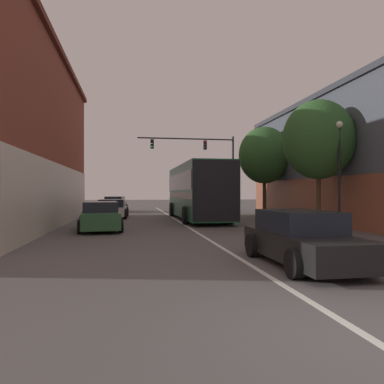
{
  "coord_description": "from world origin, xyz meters",
  "views": [
    {
      "loc": [
        -2.9,
        -4.12,
        1.8
      ],
      "look_at": [
        0.6,
        17.04,
        1.78
      ],
      "focal_mm": 35.0,
      "sensor_mm": 36.0,
      "label": 1
    }
  ],
  "objects_px": {
    "parked_car_left_far": "(100,216)",
    "street_lamp": "(339,168)",
    "parked_car_left_near": "(115,205)",
    "traffic_signal_gantry": "(206,157)",
    "bus": "(197,189)",
    "street_tree_near": "(319,140)",
    "parked_car_left_mid": "(112,209)",
    "street_tree_far": "(264,155)",
    "hatchback_foreground": "(302,239)"
  },
  "relations": [
    {
      "from": "traffic_signal_gantry",
      "to": "hatchback_foreground",
      "type": "bearing_deg",
      "value": -95.75
    },
    {
      "from": "parked_car_left_near",
      "to": "parked_car_left_mid",
      "type": "bearing_deg",
      "value": -173.52
    },
    {
      "from": "street_tree_far",
      "to": "street_lamp",
      "type": "bearing_deg",
      "value": -90.01
    },
    {
      "from": "street_lamp",
      "to": "street_tree_far",
      "type": "bearing_deg",
      "value": 89.99
    },
    {
      "from": "parked_car_left_mid",
      "to": "street_tree_far",
      "type": "bearing_deg",
      "value": -95.53
    },
    {
      "from": "parked_car_left_mid",
      "to": "street_tree_far",
      "type": "relative_size",
      "value": 0.64
    },
    {
      "from": "parked_car_left_far",
      "to": "street_lamp",
      "type": "distance_m",
      "value": 11.12
    },
    {
      "from": "bus",
      "to": "street_tree_near",
      "type": "bearing_deg",
      "value": -145.71
    },
    {
      "from": "parked_car_left_mid",
      "to": "parked_car_left_far",
      "type": "xyz_separation_m",
      "value": [
        -0.18,
        -8.21,
        0.03
      ]
    },
    {
      "from": "street_tree_near",
      "to": "street_tree_far",
      "type": "height_order",
      "value": "street_tree_far"
    },
    {
      "from": "street_tree_far",
      "to": "bus",
      "type": "bearing_deg",
      "value": -168.67
    },
    {
      "from": "parked_car_left_near",
      "to": "street_lamp",
      "type": "height_order",
      "value": "street_lamp"
    },
    {
      "from": "parked_car_left_mid",
      "to": "parked_car_left_far",
      "type": "height_order",
      "value": "parked_car_left_far"
    },
    {
      "from": "parked_car_left_mid",
      "to": "parked_car_left_near",
      "type": "bearing_deg",
      "value": 3.05
    },
    {
      "from": "traffic_signal_gantry",
      "to": "street_lamp",
      "type": "xyz_separation_m",
      "value": [
        2.6,
        -17.12,
        -2.06
      ]
    },
    {
      "from": "parked_car_left_mid",
      "to": "bus",
      "type": "bearing_deg",
      "value": -111.32
    },
    {
      "from": "parked_car_left_far",
      "to": "traffic_signal_gantry",
      "type": "distance_m",
      "value": 17.09
    },
    {
      "from": "parked_car_left_far",
      "to": "traffic_signal_gantry",
      "type": "xyz_separation_m",
      "value": [
        7.98,
        14.51,
        4.26
      ]
    },
    {
      "from": "bus",
      "to": "street_tree_far",
      "type": "height_order",
      "value": "street_tree_far"
    },
    {
      "from": "bus",
      "to": "parked_car_left_mid",
      "type": "height_order",
      "value": "bus"
    },
    {
      "from": "parked_car_left_far",
      "to": "bus",
      "type": "bearing_deg",
      "value": -49.72
    },
    {
      "from": "bus",
      "to": "street_tree_near",
      "type": "relative_size",
      "value": 1.76
    },
    {
      "from": "hatchback_foreground",
      "to": "street_tree_near",
      "type": "xyz_separation_m",
      "value": [
        4.81,
        8.2,
        3.69
      ]
    },
    {
      "from": "parked_car_left_near",
      "to": "street_lamp",
      "type": "bearing_deg",
      "value": -145.29
    },
    {
      "from": "street_lamp",
      "to": "street_tree_far",
      "type": "xyz_separation_m",
      "value": [
        0.0,
        9.42,
        1.48
      ]
    },
    {
      "from": "bus",
      "to": "street_lamp",
      "type": "distance_m",
      "value": 9.8
    },
    {
      "from": "street_lamp",
      "to": "parked_car_left_mid",
      "type": "bearing_deg",
      "value": 133.87
    },
    {
      "from": "hatchback_foreground",
      "to": "street_tree_far",
      "type": "relative_size",
      "value": 0.68
    },
    {
      "from": "bus",
      "to": "street_lamp",
      "type": "height_order",
      "value": "street_lamp"
    },
    {
      "from": "bus",
      "to": "street_tree_far",
      "type": "relative_size",
      "value": 1.74
    },
    {
      "from": "bus",
      "to": "street_lamp",
      "type": "bearing_deg",
      "value": -149.81
    },
    {
      "from": "parked_car_left_far",
      "to": "street_lamp",
      "type": "relative_size",
      "value": 0.93
    },
    {
      "from": "parked_car_left_near",
      "to": "parked_car_left_far",
      "type": "distance_m",
      "value": 16.27
    },
    {
      "from": "parked_car_left_mid",
      "to": "traffic_signal_gantry",
      "type": "height_order",
      "value": "traffic_signal_gantry"
    },
    {
      "from": "traffic_signal_gantry",
      "to": "street_lamp",
      "type": "relative_size",
      "value": 1.74
    },
    {
      "from": "parked_car_left_near",
      "to": "parked_car_left_mid",
      "type": "relative_size",
      "value": 1.18
    },
    {
      "from": "parked_car_left_near",
      "to": "traffic_signal_gantry",
      "type": "bearing_deg",
      "value": -97.0
    },
    {
      "from": "bus",
      "to": "hatchback_foreground",
      "type": "height_order",
      "value": "bus"
    },
    {
      "from": "parked_car_left_mid",
      "to": "street_tree_near",
      "type": "relative_size",
      "value": 0.64
    },
    {
      "from": "traffic_signal_gantry",
      "to": "street_lamp",
      "type": "height_order",
      "value": "traffic_signal_gantry"
    },
    {
      "from": "parked_car_left_near",
      "to": "traffic_signal_gantry",
      "type": "relative_size",
      "value": 0.55
    },
    {
      "from": "hatchback_foreground",
      "to": "traffic_signal_gantry",
      "type": "bearing_deg",
      "value": -5.99
    },
    {
      "from": "street_lamp",
      "to": "street_tree_near",
      "type": "relative_size",
      "value": 0.79
    },
    {
      "from": "hatchback_foreground",
      "to": "street_lamp",
      "type": "bearing_deg",
      "value": -37.03
    },
    {
      "from": "hatchback_foreground",
      "to": "traffic_signal_gantry",
      "type": "height_order",
      "value": "traffic_signal_gantry"
    },
    {
      "from": "parked_car_left_far",
      "to": "street_lamp",
      "type": "bearing_deg",
      "value": -109.31
    },
    {
      "from": "parked_car_left_mid",
      "to": "street_lamp",
      "type": "distance_m",
      "value": 15.17
    },
    {
      "from": "parked_car_left_near",
      "to": "traffic_signal_gantry",
      "type": "height_order",
      "value": "traffic_signal_gantry"
    },
    {
      "from": "parked_car_left_mid",
      "to": "parked_car_left_far",
      "type": "bearing_deg",
      "value": -179.12
    },
    {
      "from": "bus",
      "to": "traffic_signal_gantry",
      "type": "height_order",
      "value": "traffic_signal_gantry"
    }
  ]
}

